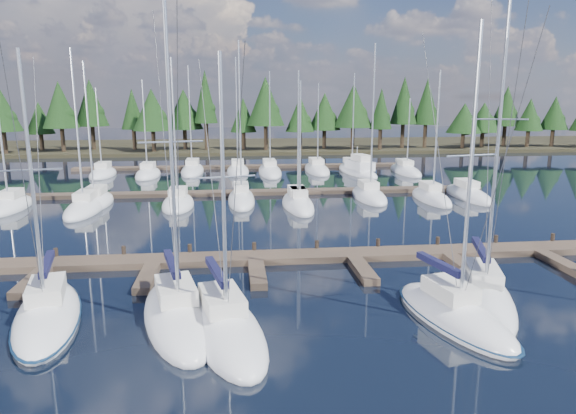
{
  "coord_description": "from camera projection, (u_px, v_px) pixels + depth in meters",
  "views": [
    {
      "loc": [
        -1.18,
        -12.07,
        9.85
      ],
      "look_at": [
        2.46,
        22.0,
        2.47
      ],
      "focal_mm": 32.0,
      "sensor_mm": 36.0,
      "label": 1
    }
  ],
  "objects": [
    {
      "name": "back_sailboat_rows",
      "position": [
        257.0,
        184.0,
        57.86
      ],
      "size": [
        45.76,
        33.28,
        15.61
      ],
      "color": "silver",
      "rests_on": "ground"
    },
    {
      "name": "front_sailboat_5",
      "position": [
        483.0,
        296.0,
        25.09
      ],
      "size": [
        5.28,
        9.5,
        16.12
      ],
      "color": "silver",
      "rests_on": "ground"
    },
    {
      "name": "ground",
      "position": [
        249.0,
        217.0,
        43.09
      ],
      "size": [
        260.0,
        260.0,
        0.0
      ],
      "primitive_type": "plane",
      "color": "black",
      "rests_on": "ground"
    },
    {
      "name": "front_sailboat_1",
      "position": [
        48.0,
        315.0,
        22.94
      ],
      "size": [
        4.68,
        9.24,
        12.54
      ],
      "color": "silver",
      "rests_on": "ground"
    },
    {
      "name": "motor_yacht_right",
      "position": [
        360.0,
        171.0,
        66.33
      ],
      "size": [
        4.51,
        8.98,
        4.29
      ],
      "color": "silver",
      "rests_on": "ground"
    },
    {
      "name": "main_dock",
      "position": [
        255.0,
        261.0,
        30.76
      ],
      "size": [
        44.0,
        6.13,
        0.9
      ],
      "color": "brown",
      "rests_on": "ground"
    },
    {
      "name": "front_sailboat_3",
      "position": [
        225.0,
        327.0,
        21.82
      ],
      "size": [
        4.79,
        9.34,
        12.32
      ],
      "color": "silver",
      "rests_on": "ground"
    },
    {
      "name": "front_sailboat_2",
      "position": [
        178.0,
        315.0,
        22.92
      ],
      "size": [
        4.87,
        9.4,
        14.64
      ],
      "color": "silver",
      "rests_on": "ground"
    },
    {
      "name": "tree_line",
      "position": [
        233.0,
        111.0,
        90.21
      ],
      "size": [
        183.31,
        11.67,
        13.87
      ],
      "color": "black",
      "rests_on": "far_shore"
    },
    {
      "name": "front_sailboat_4",
      "position": [
        453.0,
        315.0,
        22.99
      ],
      "size": [
        4.48,
        8.48,
        13.61
      ],
      "color": "silver",
      "rests_on": "ground"
    },
    {
      "name": "far_shore",
      "position": [
        239.0,
        146.0,
        101.35
      ],
      "size": [
        220.0,
        30.0,
        0.6
      ],
      "primitive_type": "cube",
      "color": "#2A2617",
      "rests_on": "ground"
    },
    {
      "name": "back_docks",
      "position": [
        244.0,
        178.0,
        62.09
      ],
      "size": [
        50.0,
        21.8,
        0.4
      ],
      "color": "brown",
      "rests_on": "ground"
    }
  ]
}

